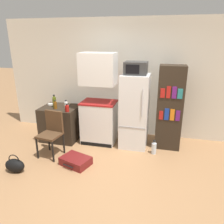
% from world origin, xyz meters
% --- Properties ---
extents(ground_plane, '(24.00, 24.00, 0.00)m').
position_xyz_m(ground_plane, '(0.00, 0.00, 0.00)').
color(ground_plane, '#A3754C').
extents(wall_back, '(6.40, 0.10, 2.68)m').
position_xyz_m(wall_back, '(0.20, 2.00, 1.34)').
color(wall_back, silver).
rests_on(wall_back, ground_plane).
extents(side_table, '(0.80, 0.69, 0.77)m').
position_xyz_m(side_table, '(-1.39, 1.26, 0.39)').
color(side_table, '#2D2319').
rests_on(side_table, ground_plane).
extents(kitchen_hutch, '(0.75, 0.56, 1.96)m').
position_xyz_m(kitchen_hutch, '(-0.49, 1.32, 0.90)').
color(kitchen_hutch, white).
rests_on(kitchen_hutch, ground_plane).
extents(refrigerator, '(0.57, 0.60, 1.55)m').
position_xyz_m(refrigerator, '(0.29, 1.31, 0.78)').
color(refrigerator, white).
rests_on(refrigerator, ground_plane).
extents(microwave, '(0.44, 0.39, 0.25)m').
position_xyz_m(microwave, '(0.29, 1.31, 1.68)').
color(microwave, '#333333').
rests_on(microwave, refrigerator).
extents(bookshelf, '(0.51, 0.38, 1.74)m').
position_xyz_m(bookshelf, '(1.00, 1.42, 0.87)').
color(bookshelf, '#2D2319').
rests_on(bookshelf, ground_plane).
extents(bottle_ketchup_red, '(0.08, 0.08, 0.17)m').
position_xyz_m(bottle_ketchup_red, '(-1.09, 0.99, 0.84)').
color(bottle_ketchup_red, '#AD1914').
rests_on(bottle_ketchup_red, side_table).
extents(bottle_milk_white, '(0.08, 0.08, 0.18)m').
position_xyz_m(bottle_milk_white, '(-1.20, 1.19, 0.85)').
color(bottle_milk_white, white).
rests_on(bottle_milk_white, side_table).
extents(bottle_amber_beer, '(0.07, 0.07, 0.19)m').
position_xyz_m(bottle_amber_beer, '(-1.42, 1.12, 0.85)').
color(bottle_amber_beer, brown).
rests_on(bottle_amber_beer, side_table).
extents(bottle_olive_oil, '(0.08, 0.08, 0.28)m').
position_xyz_m(bottle_olive_oil, '(-1.49, 1.22, 0.89)').
color(bottle_olive_oil, '#566619').
rests_on(bottle_olive_oil, side_table).
extents(bowl, '(0.12, 0.12, 0.03)m').
position_xyz_m(bowl, '(-1.66, 1.34, 0.79)').
color(bowl, silver).
rests_on(bowl, side_table).
extents(chair, '(0.45, 0.45, 0.89)m').
position_xyz_m(chair, '(-1.22, 0.55, 0.53)').
color(chair, black).
rests_on(chair, ground_plane).
extents(suitcase_large_flat, '(0.61, 0.52, 0.15)m').
position_xyz_m(suitcase_large_flat, '(-0.63, 0.27, 0.08)').
color(suitcase_large_flat, maroon).
rests_on(suitcase_large_flat, ground_plane).
extents(handbag, '(0.36, 0.20, 0.33)m').
position_xyz_m(handbag, '(-1.58, -0.19, 0.12)').
color(handbag, black).
rests_on(handbag, ground_plane).
extents(water_bottle_front, '(0.10, 0.10, 0.29)m').
position_xyz_m(water_bottle_front, '(0.75, 1.03, 0.12)').
color(water_bottle_front, silver).
rests_on(water_bottle_front, ground_plane).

